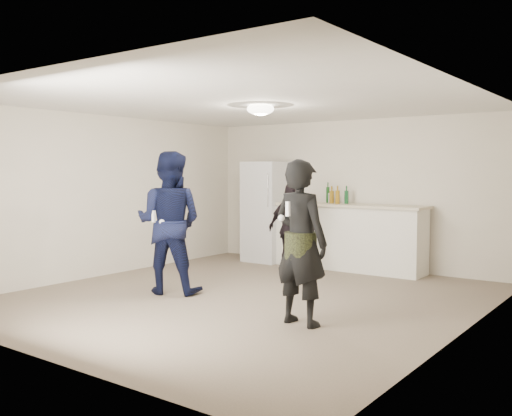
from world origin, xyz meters
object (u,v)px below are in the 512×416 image
Objects in this scene: shaker at (330,198)px; man at (169,223)px; counter at (347,238)px; spectator at (293,229)px; woman at (301,243)px; fridge at (267,212)px.

man is at bearing -102.16° from shaker.
spectator is (-0.38, -1.08, 0.21)m from counter.
shaker is 3.27m from man.
woman is 1.19× the size of spectator.
fridge reaches higher than counter.
fridge is 1.22× the size of spectator.
woman reaches higher than counter.
woman is at bearing 148.15° from man.
shaker reaches higher than counter.
counter is 1.16m from spectator.
fridge is (-1.58, -0.07, 0.38)m from counter.
woman is (2.77, -3.31, -0.02)m from fridge.
counter is at bearing -133.01° from man.
man is (-1.07, -3.06, 0.42)m from counter.
spectator is (0.00, -1.20, -0.44)m from shaker.
fridge reaches higher than shaker.
fridge is at bearing -170.93° from shaker.
counter is 1.48× the size of woman.
man is at bearing -80.34° from fridge.
man is at bearing -2.21° from woman.
counter is 0.76m from shaker.
shaker is 0.10× the size of woman.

